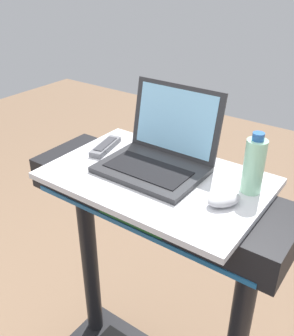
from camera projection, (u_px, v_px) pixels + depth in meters
desk_board at (156, 178)px, 1.21m from camera, size 0.69×0.45×0.02m
laptop at (159, 153)px, 1.24m from camera, size 0.33×0.29×0.25m
computer_mouse at (224, 199)px, 1.06m from camera, size 0.11×0.12×0.03m
water_bottle at (254, 165)px, 1.09m from camera, size 0.06×0.06×0.19m
tv_remote at (105, 146)px, 1.37m from camera, size 0.08×0.17×0.02m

